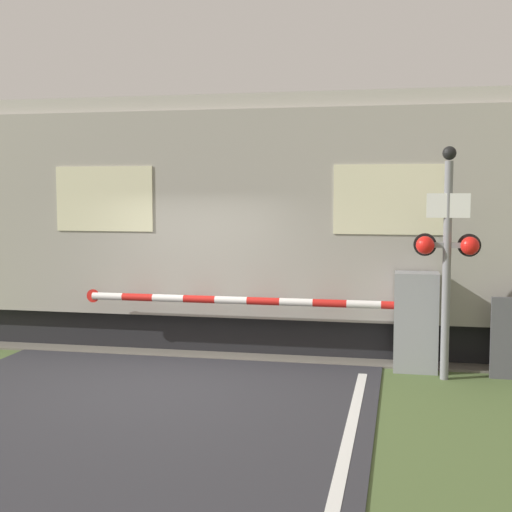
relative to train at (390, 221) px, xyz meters
The scene contains 5 objects.
ground_plane 4.62m from the train, 132.89° to the right, with size 80.00×80.00×0.00m, color #4C6033.
track_bed 3.46m from the train, behind, with size 36.00×3.20×0.13m.
train is the anchor object (origin of this frame).
crossing_barrier 2.08m from the train, 87.69° to the right, with size 5.21×0.44×1.38m.
signal_post 2.19m from the train, 69.15° to the right, with size 0.87×0.26×3.08m.
Camera 1 is at (3.02, -8.60, 2.49)m, focal length 50.00 mm.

